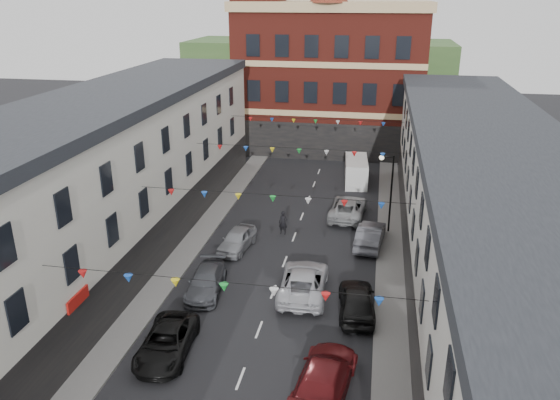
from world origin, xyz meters
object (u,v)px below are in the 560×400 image
Objects in this scene: pedestrian at (283,223)px; car_right_d at (357,300)px; car_left_c at (167,342)px; car_right_f at (348,208)px; moving_car at (304,281)px; white_van at (356,171)px; street_lamp at (388,183)px; car_left_e at (237,239)px; car_right_e at (370,235)px; car_right_c at (325,377)px; car_left_d at (206,282)px.

car_right_d is at bearing -51.95° from pedestrian.
car_left_c is at bearing -94.49° from pedestrian.
car_right_f reaches higher than car_left_c.
pedestrian is (-2.69, 8.22, 0.09)m from moving_car.
car_left_c is 29.09m from white_van.
street_lamp is 11.83m from white_van.
moving_car is at bearing -36.28° from car_left_e.
car_right_e is 5.39m from car_right_f.
moving_car is at bearing -99.78° from white_van.
car_right_d is 0.85× the size of car_right_f.
pedestrian reaches higher than car_right_e.
pedestrian is (-4.69, -12.78, -0.25)m from white_van.
street_lamp is 4.10m from car_right_e.
white_van reaches higher than car_right_d.
car_right_c is at bearing -13.74° from car_left_c.
car_right_c is at bearing 76.00° from car_right_d.
car_left_e is at bearing -43.08° from car_right_d.
car_right_c is at bearing 94.53° from car_right_f.
car_left_d is 12.51m from car_right_e.
car_left_d is 0.91× the size of white_van.
car_right_f is (7.54, 13.26, 0.10)m from car_left_d.
moving_car is at bearing -64.75° from pedestrian.
car_right_c is 0.99× the size of car_right_f.
street_lamp is at bearing 39.98° from car_left_d.
white_van reaches higher than car_left_c.
car_right_d is (9.02, 5.39, 0.13)m from car_left_c.
street_lamp is 5.00m from car_right_f.
white_van is at bearing -82.80° from car_right_c.
car_left_c is at bearing 25.97° from car_right_d.
street_lamp reaches higher than car_right_f.
car_left_d is 2.63× the size of pedestrian.
moving_car is (-2.13, 8.34, -0.00)m from car_right_c.
car_right_f is 12.53m from moving_car.
car_left_d is 0.83× the size of car_right_f.
moving_car is (5.74, 0.86, 0.13)m from car_left_d.
car_right_c is at bearing -94.09° from white_van.
car_right_e is at bearing 35.47° from car_left_d.
car_left_c is 12.17m from car_left_e.
car_left_e is 0.77× the size of car_right_c.
car_left_c is 1.16× the size of car_left_e.
street_lamp is 3.33× the size of pedestrian.
car_left_c is 9.11m from moving_car.
white_van is 13.62m from pedestrian.
car_left_e is 10.95m from car_right_d.
street_lamp reaches higher than car_right_c.
car_right_e is 0.94× the size of white_van.
car_right_f is at bearing -63.26° from car_right_e.
car_left_c is 1.02× the size of car_right_e.
pedestrian is at bearing -73.95° from moving_car.
car_left_c is 1.03× the size of car_right_d.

